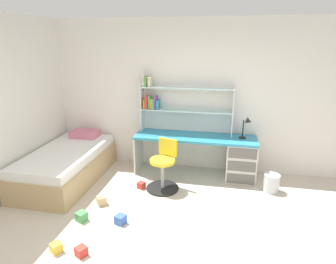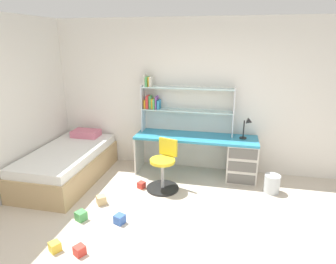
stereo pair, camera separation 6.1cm
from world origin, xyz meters
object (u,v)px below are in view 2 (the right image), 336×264
at_px(desk, 228,155).
at_px(toy_block_blue_1, 120,219).
at_px(bookshelf_hutch, 175,101).
at_px(toy_block_natural_0, 101,200).
at_px(toy_block_yellow_2, 55,247).
at_px(desk_lamp, 248,125).
at_px(toy_block_green_3, 81,216).
at_px(waste_bin, 272,184).
at_px(toy_block_red_4, 141,185).
at_px(bed_platform, 68,164).
at_px(toy_block_red_5, 80,250).
at_px(swivel_chair, 164,170).

height_order(desk, toy_block_blue_1, desk).
bearing_deg(bookshelf_hutch, toy_block_natural_0, -118.75).
relative_size(desk, toy_block_yellow_2, 18.57).
relative_size(desk, desk_lamp, 5.49).
distance_m(toy_block_natural_0, toy_block_green_3, 0.44).
height_order(waste_bin, toy_block_red_4, waste_bin).
xyz_separation_m(bed_platform, toy_block_green_3, (0.80, -1.06, -0.21)).
relative_size(bed_platform, waste_bin, 6.71).
distance_m(bookshelf_hutch, toy_block_red_5, 2.85).
height_order(bookshelf_hutch, desk_lamp, bookshelf_hutch).
relative_size(toy_block_green_3, toy_block_red_5, 1.13).
height_order(bed_platform, toy_block_red_5, bed_platform).
bearing_deg(bookshelf_hutch, bed_platform, -153.77).
bearing_deg(toy_block_red_4, desk, 27.81).
relative_size(swivel_chair, toy_block_yellow_2, 7.13).
height_order(desk_lamp, toy_block_green_3, desk_lamp).
bearing_deg(toy_block_natural_0, toy_block_blue_1, -41.35).
bearing_deg(desk, bed_platform, -166.05).
xyz_separation_m(desk, bookshelf_hutch, (-0.98, 0.17, 0.88)).
bearing_deg(bookshelf_hutch, toy_block_red_4, -112.71).
bearing_deg(desk, bookshelf_hutch, 170.07).
bearing_deg(toy_block_red_5, waste_bin, 40.58).
bearing_deg(bed_platform, desk, 13.95).
bearing_deg(toy_block_blue_1, toy_block_red_4, 90.35).
bearing_deg(waste_bin, bed_platform, -175.30).
xyz_separation_m(bookshelf_hutch, toy_block_red_5, (-0.58, -2.50, -1.23)).
xyz_separation_m(toy_block_yellow_2, toy_block_red_5, (0.31, 0.01, -0.00)).
xyz_separation_m(bookshelf_hutch, toy_block_yellow_2, (-0.89, -2.50, -1.23)).
relative_size(toy_block_green_3, toy_block_red_4, 1.20).
bearing_deg(toy_block_green_3, waste_bin, 27.39).
bearing_deg(toy_block_green_3, toy_block_yellow_2, -89.56).
bearing_deg(toy_block_red_5, bed_platform, 123.63).
xyz_separation_m(toy_block_natural_0, toy_block_red_4, (0.43, 0.58, -0.01)).
relative_size(waste_bin, toy_block_green_3, 2.30).
height_order(waste_bin, toy_block_blue_1, waste_bin).
bearing_deg(toy_block_blue_1, toy_block_yellow_2, -128.85).
distance_m(waste_bin, toy_block_natural_0, 2.65).
bearing_deg(toy_block_red_5, desk_lamp, 51.82).
bearing_deg(desk_lamp, waste_bin, -44.66).
bearing_deg(bookshelf_hutch, toy_block_blue_1, -101.09).
xyz_separation_m(bookshelf_hutch, swivel_chair, (-0.01, -0.80, -0.97)).
relative_size(desk_lamp, toy_block_red_4, 3.66).
xyz_separation_m(desk_lamp, toy_block_red_4, (-1.64, -0.74, -0.91)).
relative_size(bookshelf_hutch, toy_block_red_4, 15.51).
relative_size(toy_block_blue_1, toy_block_green_3, 0.97).
bearing_deg(toy_block_red_4, toy_block_natural_0, -126.68).
bearing_deg(desk, toy_block_red_5, -123.82).
relative_size(toy_block_blue_1, toy_block_yellow_2, 1.08).
xyz_separation_m(waste_bin, toy_block_red_4, (-2.05, -0.32, -0.09)).
distance_m(bed_platform, toy_block_red_4, 1.34).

